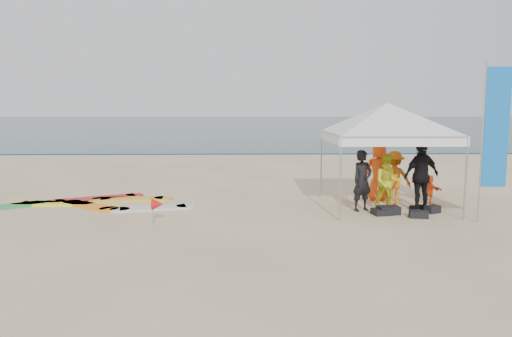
{
  "coord_description": "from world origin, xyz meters",
  "views": [
    {
      "loc": [
        0.49,
        -10.51,
        2.89
      ],
      "look_at": [
        0.78,
        2.6,
        1.2
      ],
      "focal_mm": 35.0,
      "sensor_mm": 36.0,
      "label": 1
    }
  ],
  "objects": [
    {
      "name": "shoreline_foam",
      "position": [
        0.0,
        18.2,
        0.0
      ],
      "size": [
        160.0,
        1.2,
        0.01
      ],
      "primitive_type": "cube",
      "color": "silver",
      "rests_on": "ground"
    },
    {
      "name": "gear_pile",
      "position": [
        4.57,
        2.26,
        0.1
      ],
      "size": [
        1.92,
        0.95,
        0.22
      ],
      "color": "black",
      "rests_on": "ground"
    },
    {
      "name": "person_orange_a",
      "position": [
        4.77,
        3.56,
        0.78
      ],
      "size": [
        1.02,
        0.6,
        1.57
      ],
      "primitive_type": "imported",
      "rotation": [
        0.0,
        0.0,
        3.12
      ],
      "color": "orange",
      "rests_on": "ground"
    },
    {
      "name": "canopy_tent",
      "position": [
        4.43,
        3.22,
        2.92
      ],
      "size": [
        4.44,
        4.44,
        3.35
      ],
      "color": "#A5A5A8",
      "rests_on": "ground"
    },
    {
      "name": "person_black_a",
      "position": [
        3.68,
        2.81,
        0.83
      ],
      "size": [
        0.72,
        0.62,
        1.67
      ],
      "primitive_type": "imported",
      "rotation": [
        0.0,
        0.0,
        0.44
      ],
      "color": "black",
      "rests_on": "ground"
    },
    {
      "name": "person_orange_b",
      "position": [
        4.53,
        4.28,
        0.87
      ],
      "size": [
        0.88,
        0.6,
        1.75
      ],
      "primitive_type": "imported",
      "rotation": [
        0.0,
        0.0,
        3.09
      ],
      "color": "#F14B15",
      "rests_on": "ground"
    },
    {
      "name": "feather_flag",
      "position": [
        6.52,
        1.38,
        2.29
      ],
      "size": [
        0.65,
        0.04,
        3.89
      ],
      "color": "#A5A5A8",
      "rests_on": "ground"
    },
    {
      "name": "surfboard_spread",
      "position": [
        -4.06,
        3.83,
        0.04
      ],
      "size": [
        6.02,
        2.67,
        0.07
      ],
      "color": "orange",
      "rests_on": "ground"
    },
    {
      "name": "person_yellow",
      "position": [
        4.37,
        2.77,
        0.78
      ],
      "size": [
        0.81,
        0.66,
        1.57
      ],
      "primitive_type": "imported",
      "rotation": [
        0.0,
        0.0,
        -0.09
      ],
      "color": "gold",
      "rests_on": "ground"
    },
    {
      "name": "ground",
      "position": [
        0.0,
        0.0,
        0.0
      ],
      "size": [
        120.0,
        120.0,
        0.0
      ],
      "primitive_type": "plane",
      "color": "beige",
      "rests_on": "ground"
    },
    {
      "name": "marker_pennant",
      "position": [
        -1.62,
        1.35,
        0.49
      ],
      "size": [
        0.28,
        0.28,
        0.64
      ],
      "color": "#A5A5A8",
      "rests_on": "ground"
    },
    {
      "name": "person_seated",
      "position": [
        5.89,
        3.76,
        0.42
      ],
      "size": [
        0.55,
        0.82,
        0.85
      ],
      "primitive_type": "imported",
      "rotation": [
        0.0,
        0.0,
        2.0
      ],
      "color": "#EA4A14",
      "rests_on": "ground"
    },
    {
      "name": "ocean",
      "position": [
        0.0,
        60.0,
        0.04
      ],
      "size": [
        160.0,
        84.0,
        0.08
      ],
      "primitive_type": "cube",
      "color": "#0C2633",
      "rests_on": "ground"
    },
    {
      "name": "person_black_b",
      "position": [
        5.3,
        2.84,
        0.96
      ],
      "size": [
        1.22,
        0.86,
        1.92
      ],
      "primitive_type": "imported",
      "rotation": [
        0.0,
        0.0,
        3.53
      ],
      "color": "black",
      "rests_on": "ground"
    }
  ]
}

